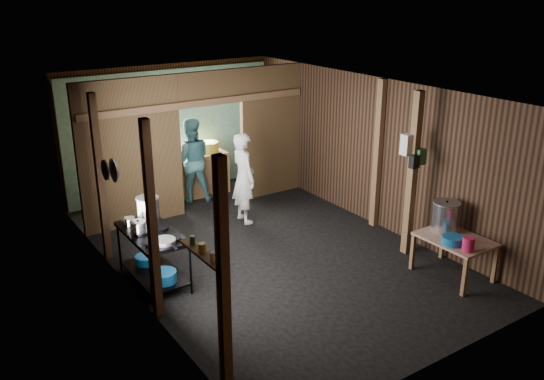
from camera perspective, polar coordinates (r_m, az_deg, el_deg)
floor at (r=9.23m, az=-0.69°, el=-6.08°), size 4.50×7.00×0.00m
ceiling at (r=8.42m, az=-0.77°, el=10.03°), size 4.50×7.00×0.00m
wall_back at (r=11.72m, az=-10.17°, el=6.06°), size 4.50×0.00×2.60m
wall_front at (r=6.32m, az=17.01°, el=-6.79°), size 4.50×0.00×2.60m
wall_left at (r=7.81m, az=-14.69°, el=-1.33°), size 0.00×7.00×2.60m
wall_right at (r=10.09m, az=10.07°, el=3.81°), size 0.00×7.00×2.60m
partition_left at (r=10.08m, az=-14.01°, el=3.51°), size 1.85×0.10×2.60m
partition_right at (r=11.34m, az=-0.12°, el=5.90°), size 1.35×0.10×2.60m
partition_header at (r=10.47m, az=-6.27°, el=10.21°), size 1.30×0.10×0.60m
turquoise_panel at (r=11.67m, az=-10.03°, el=5.76°), size 4.40×0.06×2.50m
back_counter at (r=11.60m, az=-7.44°, el=1.55°), size 1.20×0.50×0.85m
wall_clock at (r=11.60m, az=-9.00°, el=9.02°), size 0.20×0.03×0.20m
post_left_a at (r=5.65m, az=-4.92°, el=-9.20°), size 0.10×0.12×2.60m
post_left_b at (r=7.13m, az=-11.98°, el=-3.17°), size 0.10×0.12×2.60m
post_left_c at (r=8.92m, az=-16.89°, el=1.10°), size 0.10×0.12×2.60m
post_right at (r=9.90m, az=10.57°, el=3.48°), size 0.10×0.12×2.60m
post_free at (r=8.95m, az=13.90°, el=1.45°), size 0.12×0.12×2.60m
cross_beam at (r=10.36m, az=-7.33°, el=8.65°), size 4.40×0.12×0.12m
pan_lid_big at (r=8.07m, az=-15.61°, el=1.91°), size 0.03×0.34×0.34m
pan_lid_small at (r=8.47m, az=-16.42°, el=1.95°), size 0.03×0.30×0.30m
wall_shelf at (r=6.02m, az=-7.03°, el=-6.33°), size 0.14×0.80×0.03m
jar_white at (r=5.79m, az=-5.92°, el=-6.68°), size 0.07×0.07×0.10m
jar_yellow at (r=5.99m, az=-7.05°, el=-5.77°), size 0.08×0.08×0.10m
jar_green at (r=6.17m, az=-7.99°, el=-5.02°), size 0.06×0.06×0.10m
bag_white at (r=8.83m, az=13.56°, el=4.49°), size 0.22×0.15×0.32m
bag_green at (r=8.87m, az=14.65°, el=3.26°), size 0.16×0.12×0.24m
bag_black at (r=8.77m, az=14.11°, el=2.78°), size 0.14×0.10×0.20m
gas_range at (r=8.31m, az=-11.82°, el=-6.60°), size 0.68×1.33×0.78m
prep_table at (r=8.75m, az=17.73°, el=-6.42°), size 0.74×1.02×0.60m
stove_pot_large at (r=8.59m, az=-12.35°, el=-1.78°), size 0.45×0.45×0.34m
stove_pot_med at (r=8.11m, az=-13.31°, el=-3.74°), size 0.25×0.25×0.20m
stove_saucepan at (r=8.43m, az=-14.17°, el=-3.08°), size 0.18×0.18×0.11m
frying_pan at (r=7.77m, az=-10.80°, el=-5.07°), size 0.39×0.57×0.07m
blue_tub_front at (r=8.12m, az=-10.84°, el=-8.53°), size 0.37×0.37×0.15m
blue_tub_back at (r=8.66m, az=-12.56°, el=-6.84°), size 0.31×0.31×0.13m
stock_pot at (r=8.77m, az=17.02°, el=-2.60°), size 0.43×0.43×0.47m
wash_basin at (r=8.41m, az=17.69°, el=-4.82°), size 0.40×0.40×0.12m
pink_bucket at (r=8.24m, az=19.11°, el=-5.17°), size 0.22×0.22×0.20m
knife at (r=8.33m, az=19.79°, el=-5.69°), size 0.30×0.11×0.01m
yellow_tub at (r=11.56m, az=-6.33°, el=4.30°), size 0.39×0.39×0.21m
red_cup at (r=11.34m, az=-8.74°, el=3.71°), size 0.13×0.13×0.15m
cook at (r=10.07m, az=-2.86°, el=1.21°), size 0.43×0.62×1.64m
worker_back at (r=11.16m, az=-8.14°, el=2.99°), size 0.99×0.88×1.67m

